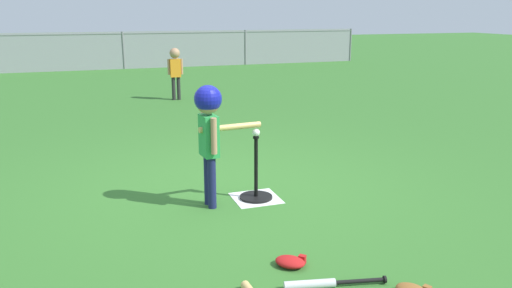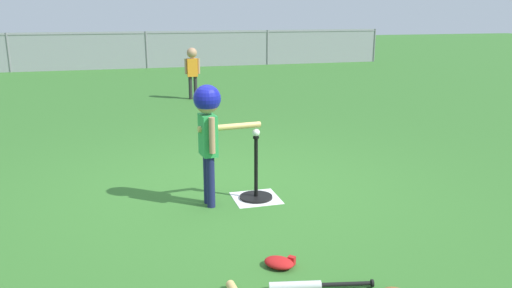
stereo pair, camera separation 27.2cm
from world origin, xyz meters
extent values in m
plane|color=#336B28|center=(0.00, 0.00, 0.00)|extent=(60.00, 60.00, 0.00)
cube|color=white|center=(0.18, -0.31, 0.00)|extent=(0.44, 0.44, 0.01)
cylinder|color=black|center=(0.18, -0.31, 0.01)|extent=(0.32, 0.32, 0.03)
cylinder|color=black|center=(0.18, -0.31, 0.32)|extent=(0.04, 0.04, 0.60)
cylinder|color=black|center=(0.18, -0.31, 0.61)|extent=(0.06, 0.06, 0.02)
sphere|color=white|center=(0.18, -0.31, 0.66)|extent=(0.07, 0.07, 0.07)
cylinder|color=#191E4C|center=(-0.29, -0.30, 0.24)|extent=(0.08, 0.08, 0.49)
cylinder|color=#191E4C|center=(-0.28, -0.41, 0.24)|extent=(0.08, 0.08, 0.49)
cube|color=green|center=(-0.29, -0.35, 0.68)|extent=(0.15, 0.23, 0.38)
cylinder|color=tan|center=(-0.30, -0.22, 0.71)|extent=(0.05, 0.05, 0.33)
cylinder|color=tan|center=(-0.27, -0.49, 0.71)|extent=(0.05, 0.05, 0.33)
sphere|color=tan|center=(-0.29, -0.35, 0.99)|extent=(0.22, 0.22, 0.22)
sphere|color=#141999|center=(-0.29, -0.35, 1.02)|extent=(0.25, 0.25, 0.25)
cylinder|color=#DBB266|center=(-0.08, -0.33, 0.74)|extent=(0.60, 0.11, 0.06)
cylinder|color=#262626|center=(0.54, 5.55, 0.23)|extent=(0.07, 0.07, 0.47)
cylinder|color=#262626|center=(0.44, 5.56, 0.23)|extent=(0.07, 0.07, 0.47)
cube|color=orange|center=(0.49, 5.56, 0.65)|extent=(0.21, 0.14, 0.36)
cylinder|color=tan|center=(0.62, 5.55, 0.68)|extent=(0.05, 0.05, 0.31)
cylinder|color=tan|center=(0.36, 5.56, 0.68)|extent=(0.05, 0.05, 0.31)
sphere|color=tan|center=(0.49, 5.56, 0.95)|extent=(0.21, 0.21, 0.21)
cylinder|color=silver|center=(-0.03, -1.99, 0.03)|extent=(0.35, 0.13, 0.06)
cylinder|color=black|center=(0.31, -2.06, 0.03)|extent=(0.34, 0.10, 0.03)
cylinder|color=black|center=(0.47, -2.10, 0.03)|extent=(0.03, 0.05, 0.05)
ellipsoid|color=#B21919|center=(-0.04, -1.67, 0.04)|extent=(0.27, 0.27, 0.07)
cube|color=#B21919|center=(0.06, -1.67, 0.04)|extent=(0.06, 0.06, 0.06)
cylinder|color=slate|center=(-4.00, 11.72, 0.57)|extent=(0.06, 0.06, 1.15)
cylinder|color=slate|center=(0.00, 11.72, 0.57)|extent=(0.06, 0.06, 1.15)
cylinder|color=slate|center=(4.00, 11.72, 0.57)|extent=(0.06, 0.06, 1.15)
cylinder|color=slate|center=(8.00, 11.72, 0.57)|extent=(0.06, 0.06, 1.15)
cube|color=gray|center=(0.00, 11.72, 1.09)|extent=(16.00, 0.03, 0.03)
cube|color=gray|center=(0.00, 11.72, 0.57)|extent=(16.00, 0.01, 1.15)
camera|label=1|loc=(-1.34, -4.68, 1.78)|focal=35.43mm
camera|label=2|loc=(-1.08, -4.77, 1.78)|focal=35.43mm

